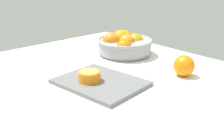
{
  "coord_description": "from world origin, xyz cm",
  "views": [
    {
      "loc": [
        68.79,
        -60.81,
        39.58
      ],
      "look_at": [
        2.86,
        -1.82,
        6.56
      ],
      "focal_mm": 44.11,
      "sensor_mm": 36.0,
      "label": 1
    }
  ],
  "objects_px": {
    "loose_orange_1": "(184,66)",
    "fruit_bowl": "(124,44)",
    "orange_half_0": "(89,76)",
    "cutting_board": "(100,82)"
  },
  "relations": [
    {
      "from": "fruit_bowl",
      "to": "cutting_board",
      "type": "height_order",
      "value": "fruit_bowl"
    },
    {
      "from": "loose_orange_1",
      "to": "fruit_bowl",
      "type": "bearing_deg",
      "value": 176.02
    },
    {
      "from": "cutting_board",
      "to": "loose_orange_1",
      "type": "height_order",
      "value": "loose_orange_1"
    },
    {
      "from": "orange_half_0",
      "to": "fruit_bowl",
      "type": "bearing_deg",
      "value": 117.46
    },
    {
      "from": "fruit_bowl",
      "to": "cutting_board",
      "type": "bearing_deg",
      "value": -57.22
    },
    {
      "from": "orange_half_0",
      "to": "cutting_board",
      "type": "bearing_deg",
      "value": 52.35
    },
    {
      "from": "orange_half_0",
      "to": "loose_orange_1",
      "type": "xyz_separation_m",
      "value": [
        0.17,
        0.33,
        0.01
      ]
    },
    {
      "from": "fruit_bowl",
      "to": "loose_orange_1",
      "type": "xyz_separation_m",
      "value": [
        0.36,
        -0.02,
        -0.01
      ]
    },
    {
      "from": "orange_half_0",
      "to": "loose_orange_1",
      "type": "bearing_deg",
      "value": 61.91
    },
    {
      "from": "loose_orange_1",
      "to": "cutting_board",
      "type": "bearing_deg",
      "value": -116.97
    }
  ]
}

